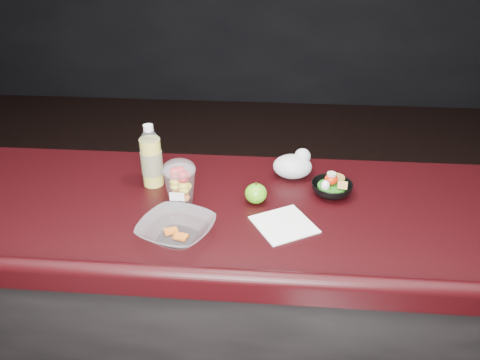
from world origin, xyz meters
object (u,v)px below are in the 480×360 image
object	(u,v)px
lemonade_bottle	(152,160)
snack_bowl	(331,188)
green_apple	(256,193)
fruit_cup	(180,182)
takeout_bowl	(176,229)

from	to	relation	value
lemonade_bottle	snack_bowl	bearing A→B (deg)	-1.82
snack_bowl	green_apple	bearing A→B (deg)	-164.10
lemonade_bottle	fruit_cup	distance (m)	0.16
lemonade_bottle	fruit_cup	size ratio (longest dim) A/B	1.46
lemonade_bottle	snack_bowl	distance (m)	0.60
fruit_cup	green_apple	world-z (taller)	fruit_cup
snack_bowl	lemonade_bottle	bearing A→B (deg)	178.18
lemonade_bottle	takeout_bowl	bearing A→B (deg)	-64.58
takeout_bowl	fruit_cup	bearing A→B (deg)	97.21
lemonade_bottle	snack_bowl	size ratio (longest dim) A/B	1.26
green_apple	snack_bowl	world-z (taller)	same
fruit_cup	takeout_bowl	distance (m)	0.19
fruit_cup	takeout_bowl	bearing A→B (deg)	-82.79
green_apple	lemonade_bottle	bearing A→B (deg)	165.93
lemonade_bottle	green_apple	bearing A→B (deg)	-14.07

